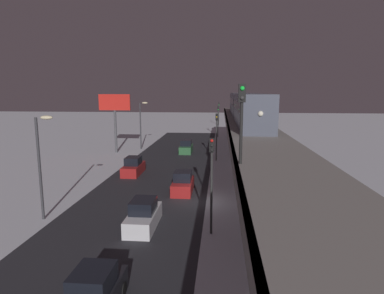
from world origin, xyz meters
The scene contains 16 objects.
ground_plane centered at (0.00, 0.00, 0.00)m, with size 240.00×240.00×0.00m, color silver.
avenue_asphalt centered at (4.50, 0.00, 0.00)m, with size 11.00×93.58×0.01m, color #28282D.
elevated_railway centered at (-5.23, 0.00, 4.91)m, with size 5.00×93.58×5.67m.
subway_train centered at (-5.32, -18.23, 7.45)m, with size 2.94×36.87×3.40m.
rail_signal centered at (-3.15, 10.48, 8.39)m, with size 0.36×0.41×4.00m.
sedan_red centered at (7.70, -8.72, 0.80)m, with size 1.80×4.38×1.97m.
sedan_green centered at (3.10, -22.48, 0.80)m, with size 1.80×4.22×1.97m.
sedan_white centered at (3.10, 5.73, 0.80)m, with size 1.80×4.48×1.97m.
sedan_red_2 centered at (1.30, -2.48, 0.80)m, with size 1.80×4.10×1.97m.
traffic_light_near centered at (-1.60, 6.42, 4.20)m, with size 0.32×0.44×6.40m.
traffic_light_mid centered at (-1.60, -16.93, 4.20)m, with size 0.32×0.44×6.40m.
traffic_light_far centered at (-1.60, -40.28, 4.20)m, with size 0.32×0.44×6.40m.
traffic_light_distant centered at (-1.60, -63.63, 4.20)m, with size 0.32×0.44×6.40m.
commercial_billboard centered at (13.86, -21.62, 6.83)m, with size 4.80×0.36×8.90m.
street_lamp_near centered at (10.57, 5.00, 4.81)m, with size 1.35×0.44×7.65m.
street_lamp_far centered at (10.57, -25.00, 4.81)m, with size 1.35×0.44×7.65m.
Camera 1 is at (-2.12, 26.88, 9.29)m, focal length 30.62 mm.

